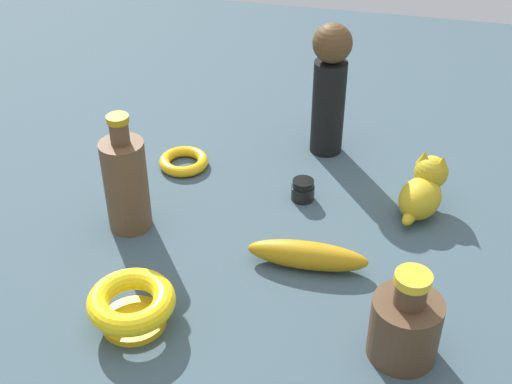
{
  "coord_description": "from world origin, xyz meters",
  "views": [
    {
      "loc": [
        0.21,
        -0.87,
        0.7
      ],
      "look_at": [
        0.0,
        0.0,
        0.06
      ],
      "focal_mm": 48.63,
      "sensor_mm": 36.0,
      "label": 1
    }
  ],
  "objects": [
    {
      "name": "cat_figurine",
      "position": [
        0.26,
        0.1,
        0.04
      ],
      "size": [
        0.09,
        0.13,
        0.1
      ],
      "color": "#B59A1C",
      "rests_on": "ground"
    },
    {
      "name": "bottle_tall",
      "position": [
        -0.2,
        -0.05,
        0.08
      ],
      "size": [
        0.07,
        0.07,
        0.2
      ],
      "color": "brown",
      "rests_on": "ground"
    },
    {
      "name": "nail_polish_jar",
      "position": [
        0.06,
        0.09,
        0.02
      ],
      "size": [
        0.04,
        0.04,
        0.04
      ],
      "color": "black",
      "rests_on": "ground"
    },
    {
      "name": "bottle_short",
      "position": [
        0.25,
        -0.22,
        0.05
      ],
      "size": [
        0.09,
        0.09,
        0.14
      ],
      "color": "#4F3823",
      "rests_on": "ground"
    },
    {
      "name": "ground",
      "position": [
        0.0,
        0.0,
        0.0
      ],
      "size": [
        2.0,
        2.0,
        0.0
      ],
      "primitive_type": "plane",
      "color": "#384C56"
    },
    {
      "name": "bowl",
      "position": [
        -0.11,
        -0.26,
        0.04
      ],
      "size": [
        0.12,
        0.12,
        0.06
      ],
      "color": "gold",
      "rests_on": "ground"
    },
    {
      "name": "banana",
      "position": [
        0.1,
        -0.08,
        0.02
      ],
      "size": [
        0.18,
        0.05,
        0.04
      ],
      "primitive_type": "ellipsoid",
      "rotation": [
        0.0,
        0.0,
        0.04
      ],
      "color": "#B48312",
      "rests_on": "ground"
    },
    {
      "name": "person_figure_adult",
      "position": [
        0.08,
        0.26,
        0.13
      ],
      "size": [
        0.08,
        0.08,
        0.25
      ],
      "color": "black",
      "rests_on": "ground"
    },
    {
      "name": "bangle",
      "position": [
        -0.17,
        0.14,
        0.01
      ],
      "size": [
        0.09,
        0.09,
        0.02
      ],
      "primitive_type": "torus",
      "color": "#ECAF14",
      "rests_on": "ground"
    }
  ]
}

